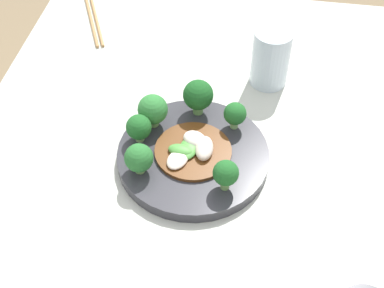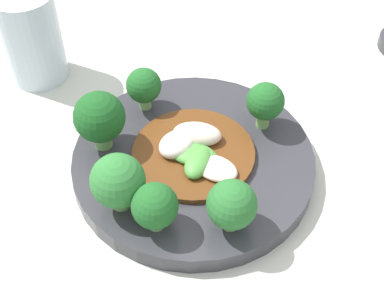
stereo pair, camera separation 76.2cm
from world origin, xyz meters
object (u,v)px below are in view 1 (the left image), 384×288
(broccoli_northeast, at_px, (226,174))
(broccoli_southeast, at_px, (139,158))
(broccoli_west, at_px, (198,95))
(chopsticks, at_px, (94,21))
(stirfry_center, at_px, (192,149))
(broccoli_northwest, at_px, (235,114))
(plate, at_px, (192,156))
(broccoli_southwest, at_px, (153,110))
(drinking_glass, at_px, (271,58))
(broccoli_south, at_px, (139,127))

(broccoli_northeast, distance_m, broccoli_southeast, 0.15)
(broccoli_northeast, bearing_deg, broccoli_southeast, -94.96)
(broccoli_west, xyz_separation_m, chopsticks, (-0.28, -0.29, -0.06))
(stirfry_center, bearing_deg, broccoli_northwest, 137.86)
(broccoli_southeast, xyz_separation_m, chopsticks, (-0.44, -0.21, -0.05))
(plate, relative_size, broccoli_southwest, 4.10)
(broccoli_northeast, distance_m, chopsticks, 0.58)
(plate, height_order, drinking_glass, drinking_glass)
(broccoli_south, relative_size, broccoli_west, 0.76)
(broccoli_southeast, height_order, chopsticks, broccoli_southeast)
(broccoli_south, distance_m, stirfry_center, 0.10)
(broccoli_southwest, bearing_deg, broccoli_south, -21.91)
(broccoli_northwest, height_order, broccoli_southeast, broccoli_southeast)
(broccoli_southwest, bearing_deg, drinking_glass, 132.00)
(broccoli_southwest, height_order, broccoli_west, broccoli_west)
(broccoli_south, xyz_separation_m, broccoli_west, (-0.09, 0.09, 0.01))
(broccoli_southwest, relative_size, stirfry_center, 0.48)
(broccoli_west, relative_size, stirfry_center, 0.53)
(broccoli_south, bearing_deg, plate, 81.64)
(plate, bearing_deg, broccoli_northeast, 43.67)
(stirfry_center, bearing_deg, drinking_glass, 153.14)
(drinking_glass, bearing_deg, broccoli_northwest, -18.13)
(broccoli_southwest, distance_m, broccoli_southeast, 0.11)
(broccoli_southeast, bearing_deg, broccoli_northeast, 85.04)
(stirfry_center, height_order, drinking_glass, drinking_glass)
(broccoli_southeast, distance_m, broccoli_west, 0.17)
(stirfry_center, bearing_deg, broccoli_southeast, -55.36)
(broccoli_south, relative_size, stirfry_center, 0.40)
(broccoli_northeast, bearing_deg, broccoli_northwest, 179.79)
(stirfry_center, bearing_deg, chopsticks, -142.68)
(plate, distance_m, broccoli_southeast, 0.11)
(broccoli_northwest, relative_size, broccoli_northeast, 0.92)
(stirfry_center, distance_m, chopsticks, 0.48)
(plate, height_order, chopsticks, plate)
(stirfry_center, xyz_separation_m, chopsticks, (-0.38, -0.29, -0.03))
(broccoli_southwest, xyz_separation_m, broccoli_south, (0.04, -0.02, -0.01))
(broccoli_northeast, height_order, drinking_glass, drinking_glass)
(broccoli_southwest, relative_size, broccoli_southeast, 1.13)
(plate, distance_m, broccoli_southwest, 0.11)
(stirfry_center, xyz_separation_m, drinking_glass, (-0.24, 0.12, 0.03))
(broccoli_west, bearing_deg, broccoli_southeast, -25.78)
(broccoli_southeast, distance_m, stirfry_center, 0.10)
(broccoli_northeast, relative_size, broccoli_southeast, 1.02)
(broccoli_west, bearing_deg, stirfry_center, 2.67)
(broccoli_northwest, relative_size, chopsticks, 0.28)
(plate, bearing_deg, broccoli_northwest, 137.45)
(broccoli_southwest, height_order, chopsticks, broccoli_southwest)
(stirfry_center, bearing_deg, broccoli_west, -177.33)
(broccoli_northwest, distance_m, broccoli_southwest, 0.15)
(broccoli_southeast, relative_size, broccoli_south, 1.06)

